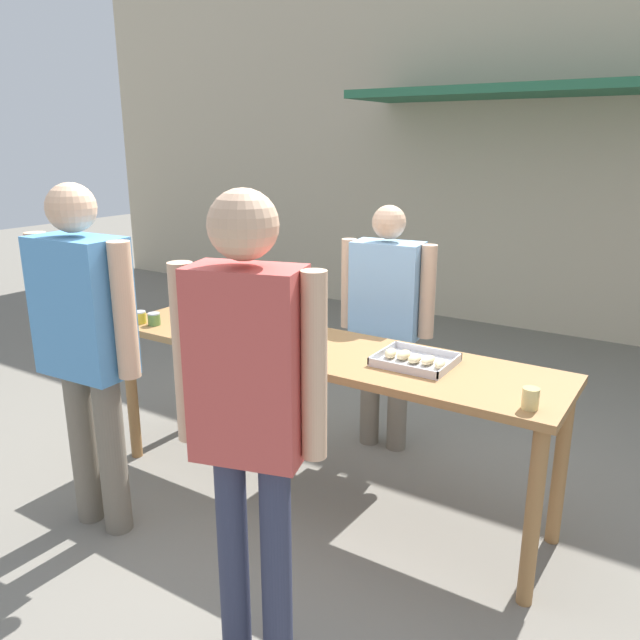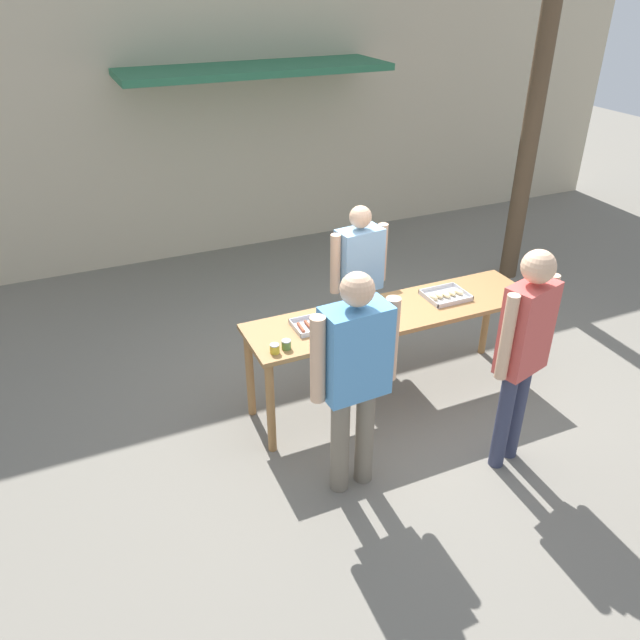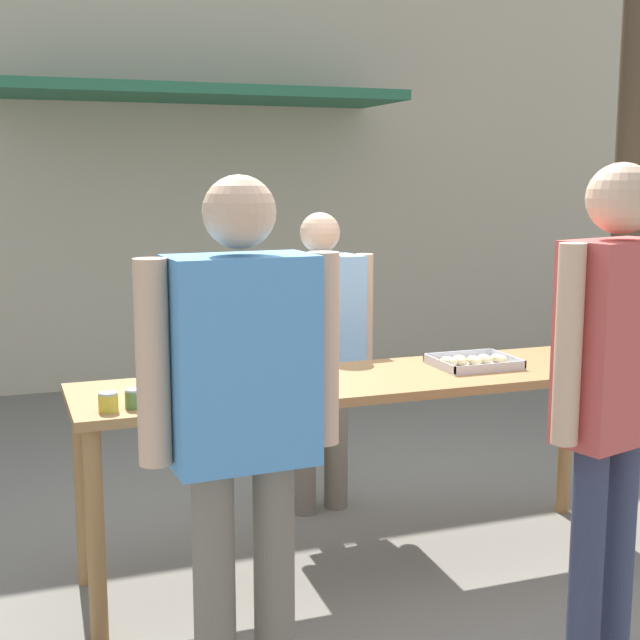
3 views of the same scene
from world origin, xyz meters
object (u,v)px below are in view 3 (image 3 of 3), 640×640
(food_tray_sausages, at_px, (217,384))
(person_server_behind_table, at_px, (320,338))
(condiment_jar_ketchup, at_px, (135,399))
(person_customer_holding_hotdog, at_px, (242,403))
(food_tray_buns, at_px, (473,362))
(condiment_jar_mustard, at_px, (108,402))
(person_customer_with_cup, at_px, (612,376))
(beer_cup, at_px, (618,357))

(food_tray_sausages, distance_m, person_server_behind_table, 1.00)
(condiment_jar_ketchup, bearing_deg, person_customer_holding_hotdog, -69.61)
(person_customer_holding_hotdog, bearing_deg, food_tray_buns, -149.67)
(food_tray_sausages, xyz_separation_m, condiment_jar_mustard, (-0.48, -0.24, 0.02))
(food_tray_buns, distance_m, person_customer_with_cup, 1.17)
(condiment_jar_ketchup, height_order, beer_cup, beer_cup)
(person_customer_holding_hotdog, bearing_deg, beer_cup, -164.93)
(beer_cup, relative_size, person_customer_with_cup, 0.05)
(condiment_jar_mustard, bearing_deg, person_customer_holding_hotdog, -61.64)
(condiment_jar_ketchup, relative_size, person_customer_with_cup, 0.04)
(beer_cup, distance_m, person_customer_holding_hotdog, 2.09)
(person_customer_holding_hotdog, xyz_separation_m, person_customer_with_cup, (1.23, -0.26, 0.05))
(food_tray_sausages, relative_size, food_tray_buns, 1.21)
(condiment_jar_mustard, height_order, beer_cup, beer_cup)
(food_tray_buns, xyz_separation_m, condiment_jar_ketchup, (-1.60, -0.22, 0.02))
(person_server_behind_table, bearing_deg, condiment_jar_ketchup, -146.27)
(food_tray_sausages, height_order, beer_cup, beer_cup)
(condiment_jar_mustard, bearing_deg, condiment_jar_ketchup, 10.58)
(person_server_behind_table, distance_m, person_customer_holding_hotdog, 1.80)
(beer_cup, relative_size, person_customer_holding_hotdog, 0.05)
(condiment_jar_mustard, bearing_deg, food_tray_sausages, 26.60)
(food_tray_buns, relative_size, person_customer_with_cup, 0.20)
(food_tray_buns, relative_size, condiment_jar_ketchup, 4.97)
(food_tray_buns, relative_size, beer_cup, 4.08)
(food_tray_sausages, height_order, condiment_jar_ketchup, condiment_jar_ketchup)
(beer_cup, bearing_deg, condiment_jar_ketchup, 179.46)
(person_server_behind_table, xyz_separation_m, person_customer_holding_hotdog, (-0.84, -1.59, 0.12))
(condiment_jar_mustard, bearing_deg, food_tray_buns, 8.04)
(person_server_behind_table, relative_size, person_customer_holding_hotdog, 0.89)
(condiment_jar_mustard, xyz_separation_m, person_server_behind_table, (1.20, 0.94, 0.01))
(food_tray_buns, distance_m, beer_cup, 0.68)
(food_tray_sausages, xyz_separation_m, condiment_jar_ketchup, (-0.38, -0.22, 0.02))
(condiment_jar_mustard, distance_m, person_customer_with_cup, 1.83)
(food_tray_buns, distance_m, condiment_jar_ketchup, 1.62)
(condiment_jar_ketchup, bearing_deg, food_tray_sausages, 30.36)
(person_server_behind_table, bearing_deg, food_tray_buns, -60.44)
(condiment_jar_ketchup, xyz_separation_m, beer_cup, (2.23, -0.02, 0.01))
(food_tray_sausages, distance_m, condiment_jar_ketchup, 0.44)
(condiment_jar_mustard, distance_m, condiment_jar_ketchup, 0.10)
(food_tray_buns, distance_m, condiment_jar_mustard, 1.72)
(food_tray_sausages, relative_size, beer_cup, 4.95)
(condiment_jar_mustard, relative_size, person_customer_holding_hotdog, 0.04)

